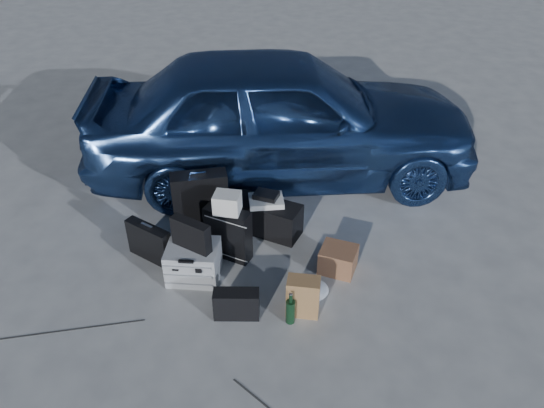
{
  "coord_description": "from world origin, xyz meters",
  "views": [
    {
      "loc": [
        0.9,
        -3.33,
        3.53
      ],
      "look_at": [
        0.34,
        0.85,
        0.61
      ],
      "focal_mm": 35.0,
      "sensor_mm": 36.0,
      "label": 1
    }
  ],
  "objects_px": {
    "suitcase_left": "(201,205)",
    "green_bottle": "(290,308)",
    "pelican_case": "(193,262)",
    "briefcase": "(150,242)",
    "car": "(281,115)",
    "suitcase_right": "(228,233)",
    "cardboard_box": "(338,259)",
    "duffel_bag": "(267,218)"
  },
  "relations": [
    {
      "from": "pelican_case",
      "to": "briefcase",
      "type": "height_order",
      "value": "briefcase"
    },
    {
      "from": "car",
      "to": "suitcase_left",
      "type": "bearing_deg",
      "value": 142.38
    },
    {
      "from": "suitcase_left",
      "to": "cardboard_box",
      "type": "distance_m",
      "value": 1.53
    },
    {
      "from": "car",
      "to": "pelican_case",
      "type": "height_order",
      "value": "car"
    },
    {
      "from": "suitcase_left",
      "to": "suitcase_right",
      "type": "height_order",
      "value": "suitcase_left"
    },
    {
      "from": "cardboard_box",
      "to": "green_bottle",
      "type": "relative_size",
      "value": 1.03
    },
    {
      "from": "duffel_bag",
      "to": "green_bottle",
      "type": "height_order",
      "value": "duffel_bag"
    },
    {
      "from": "briefcase",
      "to": "car",
      "type": "bearing_deg",
      "value": 85.47
    },
    {
      "from": "car",
      "to": "green_bottle",
      "type": "height_order",
      "value": "car"
    },
    {
      "from": "car",
      "to": "cardboard_box",
      "type": "bearing_deg",
      "value": -167.75
    },
    {
      "from": "cardboard_box",
      "to": "pelican_case",
      "type": "bearing_deg",
      "value": -168.6
    },
    {
      "from": "suitcase_left",
      "to": "briefcase",
      "type": "bearing_deg",
      "value": -149.89
    },
    {
      "from": "suitcase_left",
      "to": "suitcase_right",
      "type": "xyz_separation_m",
      "value": [
        0.35,
        -0.33,
        -0.09
      ]
    },
    {
      "from": "pelican_case",
      "to": "cardboard_box",
      "type": "relative_size",
      "value": 1.44
    },
    {
      "from": "green_bottle",
      "to": "cardboard_box",
      "type": "bearing_deg",
      "value": 62.31
    },
    {
      "from": "briefcase",
      "to": "duffel_bag",
      "type": "bearing_deg",
      "value": 54.59
    },
    {
      "from": "duffel_bag",
      "to": "green_bottle",
      "type": "xyz_separation_m",
      "value": [
        0.38,
        -1.27,
        -0.02
      ]
    },
    {
      "from": "briefcase",
      "to": "suitcase_right",
      "type": "xyz_separation_m",
      "value": [
        0.77,
        0.15,
        0.08
      ]
    },
    {
      "from": "car",
      "to": "suitcase_right",
      "type": "distance_m",
      "value": 1.81
    },
    {
      "from": "car",
      "to": "duffel_bag",
      "type": "relative_size",
      "value": 6.43
    },
    {
      "from": "briefcase",
      "to": "cardboard_box",
      "type": "relative_size",
      "value": 1.51
    },
    {
      "from": "duffel_bag",
      "to": "green_bottle",
      "type": "bearing_deg",
      "value": -55.26
    },
    {
      "from": "duffel_bag",
      "to": "pelican_case",
      "type": "bearing_deg",
      "value": -108.98
    },
    {
      "from": "suitcase_right",
      "to": "cardboard_box",
      "type": "xyz_separation_m",
      "value": [
        1.11,
        -0.07,
        -0.15
      ]
    },
    {
      "from": "car",
      "to": "green_bottle",
      "type": "distance_m",
      "value": 2.63
    },
    {
      "from": "cardboard_box",
      "to": "green_bottle",
      "type": "bearing_deg",
      "value": -117.69
    },
    {
      "from": "duffel_bag",
      "to": "suitcase_left",
      "type": "bearing_deg",
      "value": -152.02
    },
    {
      "from": "car",
      "to": "suitcase_left",
      "type": "height_order",
      "value": "car"
    },
    {
      "from": "suitcase_left",
      "to": "duffel_bag",
      "type": "distance_m",
      "value": 0.72
    },
    {
      "from": "pelican_case",
      "to": "duffel_bag",
      "type": "bearing_deg",
      "value": 49.86
    },
    {
      "from": "green_bottle",
      "to": "duffel_bag",
      "type": "bearing_deg",
      "value": 106.77
    },
    {
      "from": "suitcase_left",
      "to": "green_bottle",
      "type": "relative_size",
      "value": 2.25
    },
    {
      "from": "cardboard_box",
      "to": "duffel_bag",
      "type": "bearing_deg",
      "value": 145.97
    },
    {
      "from": "briefcase",
      "to": "duffel_bag",
      "type": "xyz_separation_m",
      "value": [
        1.11,
        0.6,
        -0.02
      ]
    },
    {
      "from": "suitcase_left",
      "to": "suitcase_right",
      "type": "bearing_deg",
      "value": -61.58
    },
    {
      "from": "pelican_case",
      "to": "car",
      "type": "bearing_deg",
      "value": 70.57
    },
    {
      "from": "pelican_case",
      "to": "green_bottle",
      "type": "height_order",
      "value": "pelican_case"
    },
    {
      "from": "briefcase",
      "to": "cardboard_box",
      "type": "bearing_deg",
      "value": 28.43
    },
    {
      "from": "briefcase",
      "to": "duffel_bag",
      "type": "distance_m",
      "value": 1.26
    },
    {
      "from": "pelican_case",
      "to": "briefcase",
      "type": "relative_size",
      "value": 0.95
    },
    {
      "from": "suitcase_right",
      "to": "green_bottle",
      "type": "height_order",
      "value": "suitcase_right"
    },
    {
      "from": "pelican_case",
      "to": "suitcase_right",
      "type": "xyz_separation_m",
      "value": [
        0.27,
        0.35,
        0.1
      ]
    }
  ]
}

